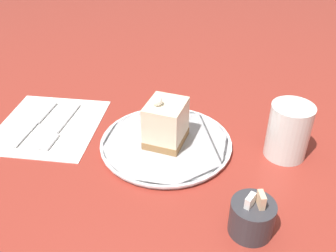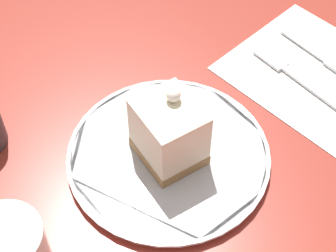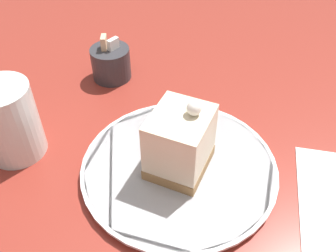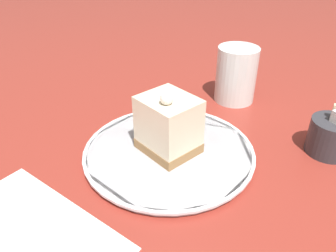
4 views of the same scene
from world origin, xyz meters
name	(u,v)px [view 2 (image 2 of 4)]	position (x,y,z in m)	size (l,w,h in m)	color
ground_plane	(154,155)	(0.00, 0.00, 0.00)	(4.00, 4.00, 0.00)	maroon
plate	(168,156)	(0.01, -0.02, 0.01)	(0.25, 0.25, 0.01)	white
cake_slice	(169,133)	(0.01, -0.02, 0.05)	(0.08, 0.09, 0.10)	olive
napkin	(314,72)	(0.26, -0.03, 0.00)	(0.22, 0.24, 0.00)	white
fork	(294,75)	(0.24, -0.02, 0.01)	(0.02, 0.17, 0.00)	silver
knife	(335,67)	(0.29, -0.04, 0.01)	(0.01, 0.17, 0.00)	silver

